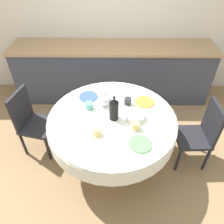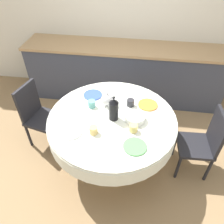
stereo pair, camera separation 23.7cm
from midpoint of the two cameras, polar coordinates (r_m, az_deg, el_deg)
ground_plane at (r=3.00m, az=2.31°, el=-12.52°), size 12.00×12.00×0.00m
wall_back at (r=3.76m, az=6.27°, el=23.61°), size 7.00×0.05×2.60m
kitchen_counter at (r=3.79m, az=5.05°, el=10.14°), size 3.24×0.64×0.95m
dining_table at (r=2.51m, az=2.71°, el=-3.60°), size 1.44×1.44×0.78m
chair_left at (r=2.81m, az=25.04°, el=-7.10°), size 0.42×0.42×0.91m
chair_right at (r=3.03m, az=-16.78°, el=-0.41°), size 0.48×0.48×0.91m
plate_near_left at (r=2.27m, az=-7.66°, el=-5.22°), size 0.23×0.23×0.01m
cup_near_left at (r=2.22m, az=-1.82°, el=-4.89°), size 0.09×0.09×0.08m
plate_near_right at (r=2.15m, az=9.19°, el=-9.03°), size 0.23×0.23×0.01m
cup_near_right at (r=2.27m, az=8.62°, el=-4.29°), size 0.09×0.09×0.08m
plate_far_left at (r=2.73m, az=-2.58°, el=4.40°), size 0.23×0.23×0.01m
cup_far_left at (r=2.54m, az=-2.69°, el=2.02°), size 0.09×0.09×0.08m
plate_far_right at (r=2.63m, az=11.90°, el=1.76°), size 0.23×0.23×0.01m
cup_far_right at (r=2.57m, az=7.48°, el=2.33°), size 0.09×0.09×0.08m
coffee_carafe at (r=2.32m, az=3.38°, el=0.62°), size 0.10×0.10×0.30m
teapot at (r=2.54m, az=1.42°, el=3.21°), size 0.20×0.14×0.19m
fruit_bowl at (r=2.39m, az=8.87°, el=-1.65°), size 0.22×0.22×0.07m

